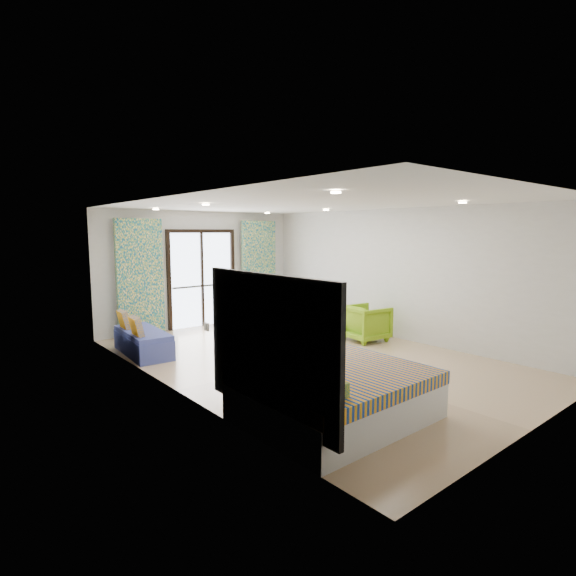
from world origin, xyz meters
TOP-DOWN VIEW (x-y plane):
  - floor at (0.00, 0.00)m, footprint 5.00×7.50m
  - ceiling at (0.00, 0.00)m, footprint 5.00×7.50m
  - wall_back at (0.00, 3.75)m, footprint 5.00×0.01m
  - wall_front at (0.00, -3.75)m, footprint 5.00×0.01m
  - wall_left at (-2.50, 0.00)m, footprint 0.01×7.50m
  - wall_right at (2.50, 0.00)m, footprint 0.01×7.50m
  - balcony_door at (0.00, 3.72)m, footprint 1.76×0.08m
  - balcony_rail at (0.00, 3.73)m, footprint 1.52×0.03m
  - curtain_left at (-1.55, 3.57)m, footprint 1.00×0.10m
  - curtain_right at (1.55, 3.57)m, footprint 1.00×0.10m
  - downlight_a at (-1.40, -2.00)m, footprint 0.12×0.12m
  - downlight_b at (1.40, -2.00)m, footprint 0.12×0.12m
  - downlight_c at (-1.40, 1.00)m, footprint 0.12×0.12m
  - downlight_d at (1.40, 1.00)m, footprint 0.12×0.12m
  - downlight_e at (-1.40, 3.00)m, footprint 0.12×0.12m
  - downlight_f at (1.40, 3.00)m, footprint 0.12×0.12m
  - headboard at (-2.46, -2.09)m, footprint 0.06×2.10m
  - switch_plate at (-2.47, -0.84)m, footprint 0.02×0.10m
  - bed at (-1.48, -2.09)m, footprint 2.11×1.72m
  - daybed_left at (-2.11, 2.17)m, footprint 0.73×1.62m
  - daybed_right at (2.12, 2.46)m, footprint 0.81×1.91m
  - coffee_table at (0.30, 1.91)m, footprint 0.70×0.70m
  - vase at (0.26, 1.91)m, footprint 0.22×0.23m
  - armchair at (1.83, 0.24)m, footprint 0.83×0.87m

SIDE VIEW (x-z plane):
  - floor at x=0.00m, z-range -0.01..0.01m
  - daybed_left at x=-2.11m, z-range -0.15..0.63m
  - daybed_right at x=2.12m, z-range -0.18..0.75m
  - bed at x=-1.48m, z-range -0.06..0.67m
  - coffee_table at x=0.30m, z-range 0.01..0.75m
  - armchair at x=1.83m, z-range 0.00..0.80m
  - vase at x=0.26m, z-range 0.42..0.63m
  - balcony_rail at x=0.00m, z-range 0.93..0.97m
  - headboard at x=-2.46m, z-range 0.30..1.80m
  - switch_plate at x=-2.47m, z-range 1.00..1.10m
  - curtain_left at x=-1.55m, z-range 0.00..2.50m
  - curtain_right at x=1.55m, z-range 0.00..2.50m
  - balcony_door at x=0.00m, z-range 0.12..2.40m
  - wall_back at x=0.00m, z-range 0.00..2.70m
  - wall_front at x=0.00m, z-range 0.00..2.70m
  - wall_left at x=-2.50m, z-range 0.00..2.70m
  - wall_right at x=2.50m, z-range 0.00..2.70m
  - downlight_a at x=-1.40m, z-range 2.66..2.68m
  - downlight_b at x=1.40m, z-range 2.66..2.68m
  - downlight_c at x=-1.40m, z-range 2.66..2.68m
  - downlight_d at x=1.40m, z-range 2.66..2.68m
  - downlight_e at x=-1.40m, z-range 2.66..2.68m
  - downlight_f at x=1.40m, z-range 2.66..2.68m
  - ceiling at x=0.00m, z-range 2.70..2.71m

